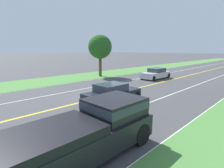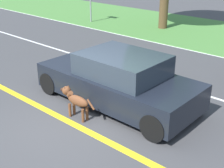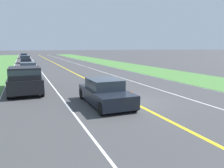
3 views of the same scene
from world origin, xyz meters
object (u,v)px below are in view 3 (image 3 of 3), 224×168
object	(u,v)px
pickup_truck	(25,78)
car_trailing_mid	(26,60)
ego_car	(105,93)
car_trailing_near	(28,69)
car_trailing_far	(24,56)
dog	(128,95)

from	to	relation	value
pickup_truck	car_trailing_mid	size ratio (longest dim) A/B	1.24
ego_car	car_trailing_near	xyz separation A→B (m)	(3.53, -14.68, 0.01)
pickup_truck	car_trailing_near	size ratio (longest dim) A/B	1.31
ego_car	car_trailing_far	distance (m)	53.24
pickup_truck	car_trailing_near	bearing A→B (deg)	-92.54
ego_car	car_trailing_mid	size ratio (longest dim) A/B	0.96
dog	car_trailing_near	size ratio (longest dim) A/B	0.26
car_trailing_mid	car_trailing_near	bearing A→B (deg)	89.99
ego_car	car_trailing_far	xyz separation A→B (m)	(3.73, -53.11, -0.00)
car_trailing_near	car_trailing_far	size ratio (longest dim) A/B	0.97
car_trailing_near	ego_car	bearing A→B (deg)	103.51
pickup_truck	car_trailing_far	distance (m)	47.97
dog	pickup_truck	bearing A→B (deg)	-48.71
ego_car	car_trailing_mid	distance (m)	34.62
dog	car_trailing_mid	xyz separation A→B (m)	(4.79, -34.70, 0.20)
dog	car_trailing_far	world-z (taller)	car_trailing_far
car_trailing_far	car_trailing_near	bearing A→B (deg)	90.31
ego_car	car_trailing_near	size ratio (longest dim) A/B	1.01
car_trailing_near	car_trailing_far	bearing A→B (deg)	-89.69
car_trailing_mid	car_trailing_far	distance (m)	18.67
pickup_truck	car_trailing_far	world-z (taller)	pickup_truck
car_trailing_near	car_trailing_mid	xyz separation A→B (m)	(-0.00, -19.76, 0.01)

